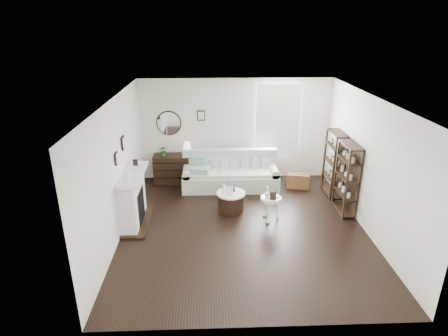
{
  "coord_description": "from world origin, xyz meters",
  "views": [
    {
      "loc": [
        -0.68,
        -6.83,
        4.06
      ],
      "look_at": [
        -0.38,
        0.8,
        1.03
      ],
      "focal_mm": 30.0,
      "sensor_mm": 36.0,
      "label": 1
    }
  ],
  "objects_px": {
    "dresser": "(176,168)",
    "pedestal_table": "(271,199)",
    "drum_table": "(231,201)",
    "sofa": "(230,176)"
  },
  "relations": [
    {
      "from": "dresser",
      "to": "drum_table",
      "type": "distance_m",
      "value": 2.2
    },
    {
      "from": "sofa",
      "to": "dresser",
      "type": "height_order",
      "value": "sofa"
    },
    {
      "from": "drum_table",
      "to": "pedestal_table",
      "type": "bearing_deg",
      "value": -28.62
    },
    {
      "from": "pedestal_table",
      "to": "sofa",
      "type": "bearing_deg",
      "value": 113.79
    },
    {
      "from": "dresser",
      "to": "pedestal_table",
      "type": "bearing_deg",
      "value": -44.26
    },
    {
      "from": "dresser",
      "to": "drum_table",
      "type": "height_order",
      "value": "dresser"
    },
    {
      "from": "drum_table",
      "to": "dresser",
      "type": "bearing_deg",
      "value": 129.07
    },
    {
      "from": "sofa",
      "to": "drum_table",
      "type": "bearing_deg",
      "value": -92.28
    },
    {
      "from": "sofa",
      "to": "dresser",
      "type": "xyz_separation_m",
      "value": [
        -1.44,
        0.39,
        0.06
      ]
    },
    {
      "from": "drum_table",
      "to": "pedestal_table",
      "type": "height_order",
      "value": "pedestal_table"
    }
  ]
}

